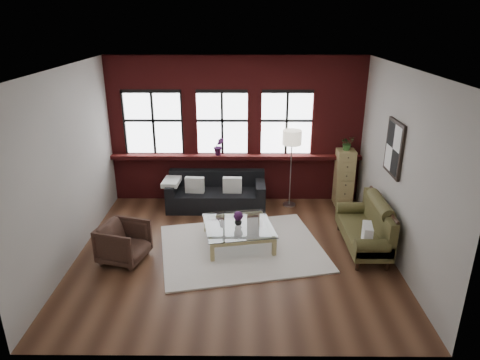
{
  "coord_description": "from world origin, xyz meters",
  "views": [
    {
      "loc": [
        0.15,
        -6.67,
        3.96
      ],
      "look_at": [
        0.1,
        0.6,
        1.15
      ],
      "focal_mm": 32.0,
      "sensor_mm": 36.0,
      "label": 1
    }
  ],
  "objects_px": {
    "vase": "(238,221)",
    "floor_lamp": "(291,166)",
    "vintage_settee": "(363,226)",
    "drawer_chest": "(344,177)",
    "dark_sofa": "(216,191)",
    "coffee_table": "(238,234)",
    "armchair": "(124,242)"
  },
  "relations": [
    {
      "from": "armchair",
      "to": "drawer_chest",
      "type": "height_order",
      "value": "drawer_chest"
    },
    {
      "from": "coffee_table",
      "to": "floor_lamp",
      "type": "relative_size",
      "value": 0.65
    },
    {
      "from": "coffee_table",
      "to": "armchair",
      "type": "bearing_deg",
      "value": -163.84
    },
    {
      "from": "coffee_table",
      "to": "vintage_settee",
      "type": "bearing_deg",
      "value": -3.82
    },
    {
      "from": "vintage_settee",
      "to": "coffee_table",
      "type": "distance_m",
      "value": 2.25
    },
    {
      "from": "coffee_table",
      "to": "drawer_chest",
      "type": "xyz_separation_m",
      "value": [
        2.31,
        1.85,
        0.43
      ]
    },
    {
      "from": "dark_sofa",
      "to": "vintage_settee",
      "type": "relative_size",
      "value": 1.27
    },
    {
      "from": "vintage_settee",
      "to": "armchair",
      "type": "relative_size",
      "value": 2.25
    },
    {
      "from": "vase",
      "to": "floor_lamp",
      "type": "bearing_deg",
      "value": 57.26
    },
    {
      "from": "vintage_settee",
      "to": "vase",
      "type": "xyz_separation_m",
      "value": [
        -2.23,
        0.15,
        0.02
      ]
    },
    {
      "from": "dark_sofa",
      "to": "vase",
      "type": "height_order",
      "value": "dark_sofa"
    },
    {
      "from": "armchair",
      "to": "drawer_chest",
      "type": "bearing_deg",
      "value": -44.27
    },
    {
      "from": "dark_sofa",
      "to": "vintage_settee",
      "type": "height_order",
      "value": "vintage_settee"
    },
    {
      "from": "coffee_table",
      "to": "vase",
      "type": "xyz_separation_m",
      "value": [
        0.0,
        0.0,
        0.27
      ]
    },
    {
      "from": "vintage_settee",
      "to": "armchair",
      "type": "xyz_separation_m",
      "value": [
        -4.18,
        -0.42,
        -0.11
      ]
    },
    {
      "from": "dark_sofa",
      "to": "floor_lamp",
      "type": "xyz_separation_m",
      "value": [
        1.61,
        0.14,
        0.55
      ]
    },
    {
      "from": "armchair",
      "to": "coffee_table",
      "type": "xyz_separation_m",
      "value": [
        1.95,
        0.56,
        -0.15
      ]
    },
    {
      "from": "vintage_settee",
      "to": "drawer_chest",
      "type": "relative_size",
      "value": 1.33
    },
    {
      "from": "vase",
      "to": "drawer_chest",
      "type": "height_order",
      "value": "drawer_chest"
    },
    {
      "from": "drawer_chest",
      "to": "floor_lamp",
      "type": "distance_m",
      "value": 1.24
    },
    {
      "from": "floor_lamp",
      "to": "vintage_settee",
      "type": "bearing_deg",
      "value": -59.47
    },
    {
      "from": "vase",
      "to": "armchair",
      "type": "bearing_deg",
      "value": -163.84
    },
    {
      "from": "dark_sofa",
      "to": "vintage_settee",
      "type": "xyz_separation_m",
      "value": [
        2.72,
        -1.75,
        0.06
      ]
    },
    {
      "from": "vase",
      "to": "drawer_chest",
      "type": "distance_m",
      "value": 2.97
    },
    {
      "from": "vase",
      "to": "drawer_chest",
      "type": "xyz_separation_m",
      "value": [
        2.31,
        1.85,
        0.16
      ]
    },
    {
      "from": "vintage_settee",
      "to": "floor_lamp",
      "type": "xyz_separation_m",
      "value": [
        -1.11,
        1.89,
        0.48
      ]
    },
    {
      "from": "drawer_chest",
      "to": "vase",
      "type": "bearing_deg",
      "value": -141.37
    },
    {
      "from": "vintage_settee",
      "to": "vase",
      "type": "relative_size",
      "value": 11.55
    },
    {
      "from": "vintage_settee",
      "to": "dark_sofa",
      "type": "bearing_deg",
      "value": 147.27
    },
    {
      "from": "vase",
      "to": "floor_lamp",
      "type": "xyz_separation_m",
      "value": [
        1.12,
        1.74,
        0.47
      ]
    },
    {
      "from": "vintage_settee",
      "to": "floor_lamp",
      "type": "relative_size",
      "value": 0.9
    },
    {
      "from": "floor_lamp",
      "to": "dark_sofa",
      "type": "bearing_deg",
      "value": -175.18
    }
  ]
}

